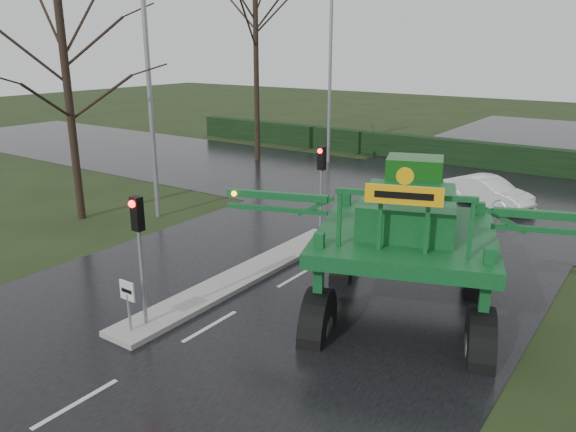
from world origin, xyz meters
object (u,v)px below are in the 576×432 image
Objects in this scene: traffic_signal_mid at (321,172)px; crop_sprayer at (322,231)px; keep_left_sign at (128,298)px; traffic_signal_near at (139,234)px; street_light_left_near at (154,72)px; street_light_left_far at (335,63)px; white_sedan at (486,207)px.

crop_sprayer is at bearing -58.15° from traffic_signal_mid.
keep_left_sign is 1.61m from traffic_signal_near.
street_light_left_far is (0.00, 14.00, 0.00)m from street_light_left_near.
street_light_left_far is at bearing 90.00° from street_light_left_near.
street_light_left_far is 21.34m from crop_sprayer.
street_light_left_near is at bearing 153.03° from white_sedan.
keep_left_sign is 0.38× the size of traffic_signal_mid.
white_sedan is at bearing 41.73° from street_light_left_near.
street_light_left_near is 11.81m from crop_sprayer.
street_light_left_far reaches higher than keep_left_sign.
crop_sprayer is (10.48, -4.28, -3.38)m from street_light_left_near.
traffic_signal_near is 22.37m from street_light_left_far.
street_light_left_far is (-6.89, 21.01, 3.40)m from traffic_signal_near.
traffic_signal_mid is 0.35× the size of street_light_left_far.
street_light_left_near reaches higher than traffic_signal_mid.
traffic_signal_near is 0.38× the size of crop_sprayer.
street_light_left_far reaches higher than white_sedan.
crop_sprayer is 2.30× the size of white_sedan.
street_light_left_near is (-6.89, -1.49, 3.40)m from traffic_signal_mid.
white_sedan is at bearing 69.37° from crop_sprayer.
street_light_left_far is at bearing 108.17° from traffic_signal_near.
keep_left_sign is 0.33× the size of white_sedan.
street_light_left_far is (-6.89, 12.51, 3.40)m from traffic_signal_mid.
street_light_left_near reaches higher than white_sedan.
street_light_left_near is at bearing -167.79° from traffic_signal_mid.
keep_left_sign is 0.14× the size of crop_sprayer.
traffic_signal_near is at bearing -71.83° from street_light_left_far.
crop_sprayer is 14.09m from white_sedan.
street_light_left_far is (-6.89, 21.50, 4.93)m from keep_left_sign.
traffic_signal_mid is at bearing 90.00° from keep_left_sign.
crop_sprayer is (3.58, -5.77, 0.02)m from traffic_signal_mid.
traffic_signal_near reaches higher than keep_left_sign.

